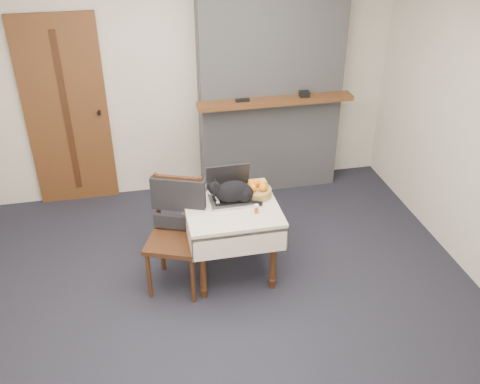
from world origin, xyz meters
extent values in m
plane|color=black|center=(0.00, 0.00, 0.00)|extent=(4.50, 4.50, 0.00)
cube|color=beige|center=(0.00, 2.00, 1.30)|extent=(4.50, 0.02, 2.60)
cube|color=brown|center=(-1.20, 1.98, 1.00)|extent=(0.82, 0.05, 2.00)
cube|color=#3D2210|center=(-1.20, 1.95, 1.00)|extent=(0.06, 0.01, 1.70)
cylinder|color=black|center=(-0.88, 1.93, 1.00)|extent=(0.04, 0.06, 0.04)
cube|color=gray|center=(0.90, 1.85, 1.30)|extent=(1.50, 0.30, 2.60)
cube|color=brown|center=(0.90, 1.61, 1.10)|extent=(1.62, 0.18, 0.05)
cube|color=black|center=(0.55, 1.61, 1.14)|extent=(0.14, 0.04, 0.03)
cube|color=black|center=(1.20, 1.61, 1.16)|extent=(0.10, 0.07, 0.06)
cylinder|color=#3D2210|center=(-0.11, 0.09, 0.32)|extent=(0.06, 0.06, 0.64)
sphere|color=#3D2210|center=(-0.11, 0.09, 0.08)|extent=(0.07, 0.07, 0.07)
cylinder|color=#3D2210|center=(0.49, 0.09, 0.32)|extent=(0.06, 0.06, 0.64)
sphere|color=#3D2210|center=(0.49, 0.09, 0.08)|extent=(0.07, 0.07, 0.07)
cylinder|color=#3D2210|center=(-0.11, 0.69, 0.32)|extent=(0.06, 0.06, 0.64)
sphere|color=#3D2210|center=(-0.11, 0.69, 0.08)|extent=(0.07, 0.07, 0.07)
cylinder|color=#3D2210|center=(0.49, 0.69, 0.32)|extent=(0.06, 0.06, 0.64)
sphere|color=#3D2210|center=(0.49, 0.69, 0.08)|extent=(0.07, 0.07, 0.07)
cube|color=beige|center=(0.19, 0.39, 0.67)|extent=(0.78, 0.78, 0.06)
cube|color=beige|center=(0.19, 0.00, 0.56)|extent=(0.78, 0.01, 0.22)
cube|color=beige|center=(0.19, 0.77, 0.56)|extent=(0.78, 0.01, 0.22)
cube|color=beige|center=(-0.20, 0.39, 0.56)|extent=(0.01, 0.78, 0.22)
cube|color=beige|center=(0.57, 0.39, 0.56)|extent=(0.01, 0.78, 0.22)
cube|color=#B7B7BC|center=(0.20, 0.44, 0.71)|extent=(0.38, 0.27, 0.02)
cube|color=black|center=(0.20, 0.44, 0.73)|extent=(0.32, 0.18, 0.00)
cube|color=black|center=(0.20, 0.59, 0.85)|extent=(0.38, 0.07, 0.26)
cube|color=#A1C6EB|center=(0.20, 0.59, 0.85)|extent=(0.35, 0.06, 0.23)
ellipsoid|color=black|center=(0.21, 0.43, 0.80)|extent=(0.32, 0.21, 0.20)
ellipsoid|color=black|center=(0.30, 0.42, 0.78)|extent=(0.17, 0.19, 0.16)
sphere|color=black|center=(0.06, 0.44, 0.84)|extent=(0.12, 0.12, 0.11)
ellipsoid|color=white|center=(0.02, 0.45, 0.82)|extent=(0.05, 0.06, 0.05)
ellipsoid|color=white|center=(0.09, 0.44, 0.76)|extent=(0.05, 0.07, 0.08)
cone|color=black|center=(0.06, 0.41, 0.90)|extent=(0.04, 0.05, 0.05)
cone|color=black|center=(0.07, 0.47, 0.90)|extent=(0.04, 0.05, 0.05)
cylinder|color=black|center=(0.36, 0.35, 0.72)|extent=(0.17, 0.10, 0.03)
sphere|color=white|center=(0.08, 0.40, 0.72)|extent=(0.04, 0.04, 0.04)
sphere|color=white|center=(0.08, 0.48, 0.72)|extent=(0.04, 0.04, 0.04)
cylinder|color=white|center=(-0.07, 0.40, 0.73)|extent=(0.06, 0.06, 0.07)
cylinder|color=#994B12|center=(0.37, 0.22, 0.73)|extent=(0.03, 0.03, 0.06)
cylinder|color=white|center=(0.37, 0.22, 0.77)|extent=(0.04, 0.04, 0.01)
cylinder|color=#A98544|center=(0.44, 0.48, 0.73)|extent=(0.24, 0.24, 0.07)
sphere|color=orange|center=(0.39, 0.45, 0.80)|extent=(0.07, 0.07, 0.07)
sphere|color=orange|center=(0.48, 0.44, 0.80)|extent=(0.07, 0.07, 0.07)
sphere|color=orange|center=(0.44, 0.53, 0.80)|extent=(0.07, 0.07, 0.07)
sphere|color=gold|center=(0.50, 0.51, 0.80)|extent=(0.07, 0.07, 0.07)
sphere|color=orange|center=(0.40, 0.52, 0.80)|extent=(0.07, 0.07, 0.07)
cube|color=black|center=(0.33, 0.41, 0.70)|extent=(0.13, 0.02, 0.01)
cube|color=#3D2210|center=(-0.31, 0.29, 0.47)|extent=(0.57, 0.57, 0.04)
cylinder|color=#3D2210|center=(-0.55, 0.18, 0.23)|extent=(0.04, 0.04, 0.47)
cylinder|color=#3D2210|center=(-0.21, 0.05, 0.23)|extent=(0.04, 0.04, 0.47)
cylinder|color=#3D2210|center=(-0.42, 0.53, 0.23)|extent=(0.04, 0.04, 0.47)
cylinder|color=#3D2210|center=(-0.07, 0.40, 0.23)|extent=(0.04, 0.04, 0.47)
cylinder|color=#3D2210|center=(-0.42, 0.53, 0.73)|extent=(0.04, 0.04, 0.52)
cylinder|color=#3D2210|center=(-0.07, 0.40, 0.73)|extent=(0.04, 0.04, 0.52)
cube|color=#3D2210|center=(-0.24, 0.46, 0.83)|extent=(0.36, 0.17, 0.29)
cube|color=black|center=(-0.25, 0.45, 0.81)|extent=(0.45, 0.23, 0.29)
camera|label=1|loc=(-0.53, -3.35, 3.09)|focal=40.00mm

